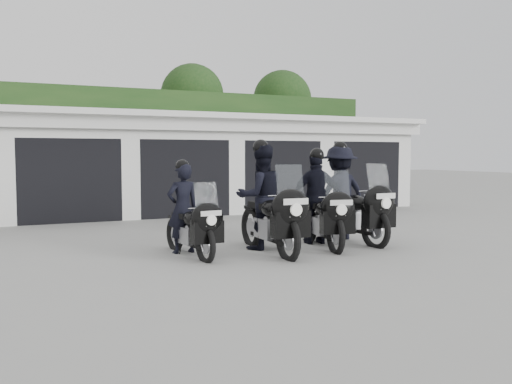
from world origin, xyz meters
name	(u,v)px	position (x,y,z in m)	size (l,w,h in m)	color
ground	(271,247)	(0.00, 0.00, 0.00)	(80.00, 80.00, 0.00)	gray
garage_block	(162,165)	(0.00, 8.06, 1.42)	(16.40, 6.80, 2.96)	white
background_vegetation	(139,130)	(0.37, 12.92, 2.77)	(20.00, 3.90, 5.80)	#183714
police_bike_a	(189,216)	(-1.69, -0.14, 0.69)	(0.73, 2.01, 1.75)	black
police_bike_b	(265,203)	(-0.27, -0.29, 0.90)	(0.98, 2.45, 2.13)	black
police_bike_c	(320,203)	(0.98, -0.17, 0.83)	(1.18, 2.24, 1.97)	black
police_bike_d	(345,197)	(1.76, 0.11, 0.90)	(1.31, 2.44, 2.12)	black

